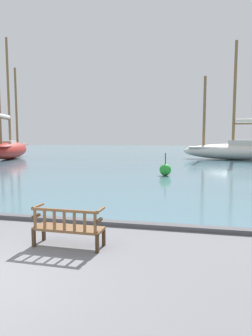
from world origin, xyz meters
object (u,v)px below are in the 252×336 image
(sailboat_outer_starboard, at_px, (10,148))
(sailboat_centre_channel, at_px, (236,149))
(park_bench, at_px, (68,227))
(channel_buoy, at_px, (165,170))

(sailboat_outer_starboard, xyz_separation_m, sailboat_centre_channel, (24.80, 3.91, -0.13))
(park_bench, bearing_deg, sailboat_centre_channel, 75.33)
(park_bench, relative_size, channel_buoy, 1.12)
(park_bench, relative_size, sailboat_centre_channel, 0.13)
(park_bench, height_order, sailboat_centre_channel, sailboat_centre_channel)
(park_bench, xyz_separation_m, sailboat_outer_starboard, (-17.48, 24.03, 0.87))
(park_bench, xyz_separation_m, channel_buoy, (1.08, 12.66, -0.01))
(sailboat_outer_starboard, bearing_deg, park_bench, -53.96)
(channel_buoy, bearing_deg, sailboat_centre_channel, 67.80)
(sailboat_outer_starboard, height_order, channel_buoy, sailboat_outer_starboard)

